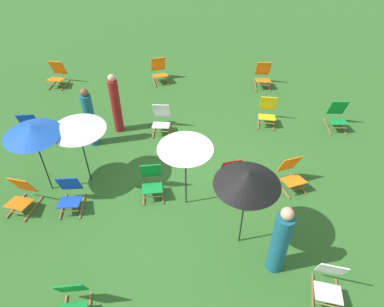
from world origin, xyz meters
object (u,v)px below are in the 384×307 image
(deckchair_1, at_px, (152,181))
(person_0, at_px, (90,119))
(umbrella_1, at_px, (248,179))
(person_2, at_px, (116,105))
(deckchair_9, at_px, (232,177))
(deckchair_2, at_px, (21,195))
(deckchair_10, at_px, (263,75))
(umbrella_2, at_px, (77,125))
(deckchair_5, at_px, (29,129))
(deckchair_11, at_px, (70,194))
(deckchair_12, at_px, (57,75))
(deckchair_0, at_px, (291,174))
(deckchair_4, at_px, (72,302))
(deckchair_13, at_px, (329,282))
(umbrella_3, at_px, (185,144))
(deckchair_8, at_px, (159,71))
(umbrella_0, at_px, (32,131))
(deckchair_3, at_px, (267,111))
(deckchair_6, at_px, (161,119))
(deckchair_7, at_px, (338,116))
(person_1, at_px, (280,242))

(deckchair_1, height_order, person_0, person_0)
(umbrella_1, bearing_deg, person_2, 125.99)
(deckchair_9, distance_m, person_2, 3.86)
(deckchair_1, height_order, deckchair_2, same)
(deckchair_10, bearing_deg, person_0, -146.16)
(deckchair_9, height_order, umbrella_2, umbrella_2)
(deckchair_5, xyz_separation_m, deckchair_11, (1.62, -2.48, 0.00))
(deckchair_12, bearing_deg, deckchair_0, -26.19)
(deckchair_12, bearing_deg, deckchair_2, -73.87)
(deckchair_4, distance_m, umbrella_2, 3.61)
(deckchair_12, distance_m, deckchair_13, 10.37)
(deckchair_2, xyz_separation_m, umbrella_3, (3.69, -0.06, 1.40))
(deckchair_0, bearing_deg, deckchair_8, 105.51)
(deckchair_9, bearing_deg, deckchair_0, -11.54)
(umbrella_2, bearing_deg, deckchair_11, -109.24)
(umbrella_0, distance_m, umbrella_1, 4.64)
(deckchair_10, bearing_deg, person_2, -148.45)
(deckchair_5, height_order, deckchair_8, same)
(deckchair_8, relative_size, deckchair_11, 1.01)
(umbrella_1, xyz_separation_m, person_0, (-3.53, 3.42, -1.02))
(deckchair_4, relative_size, umbrella_2, 0.46)
(deckchair_0, relative_size, deckchair_13, 1.00)
(deckchair_1, height_order, umbrella_2, umbrella_2)
(deckchair_5, xyz_separation_m, person_2, (2.41, 0.36, 0.50))
(deckchair_3, height_order, deckchair_8, same)
(person_2, bearing_deg, deckchair_10, 74.36)
(deckchair_6, height_order, deckchair_8, same)
(umbrella_1, relative_size, umbrella_3, 1.06)
(deckchair_1, bearing_deg, umbrella_0, 170.36)
(deckchair_9, distance_m, umbrella_0, 4.55)
(deckchair_7, distance_m, umbrella_2, 7.19)
(deckchair_3, relative_size, deckchair_4, 1.01)
(deckchair_1, bearing_deg, person_1, -45.15)
(person_0, bearing_deg, umbrella_2, 110.36)
(deckchair_0, xyz_separation_m, person_1, (-0.85, -2.21, 0.44))
(deckchair_0, distance_m, deckchair_3, 2.62)
(deckchair_3, relative_size, deckchair_12, 1.00)
(deckchair_12, bearing_deg, deckchair_6, -26.45)
(deckchair_11, relative_size, umbrella_2, 0.46)
(deckchair_3, xyz_separation_m, deckchair_5, (-6.74, -0.55, 0.00))
(deckchair_2, height_order, deckchair_7, same)
(deckchair_4, bearing_deg, deckchair_6, 71.55)
(person_1, bearing_deg, deckchair_0, 18.16)
(deckchair_9, relative_size, umbrella_3, 0.45)
(umbrella_1, relative_size, person_1, 1.16)
(deckchair_2, bearing_deg, person_2, 72.66)
(umbrella_3, bearing_deg, umbrella_2, 159.90)
(umbrella_3, xyz_separation_m, person_2, (-1.83, 2.88, -0.90))
(deckchair_10, relative_size, person_2, 0.46)
(deckchair_9, bearing_deg, deckchair_5, 145.49)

